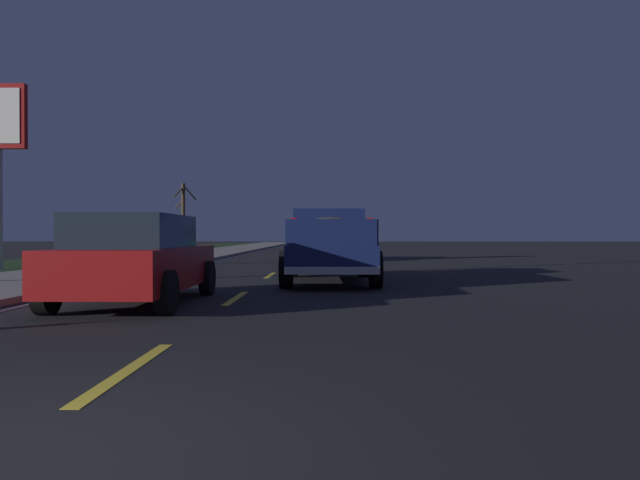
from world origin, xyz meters
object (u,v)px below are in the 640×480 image
(sedan_green, at_px, (329,243))
(sedan_red, at_px, (137,259))
(bare_tree_far, at_px, (183,215))
(pickup_truck, at_px, (329,243))

(sedan_green, bearing_deg, sedan_red, 169.68)
(sedan_green, bearing_deg, bare_tree_far, 35.76)
(sedan_red, xyz_separation_m, bare_tree_far, (32.58, 7.34, 1.80))
(pickup_truck, xyz_separation_m, sedan_red, (-4.92, 3.31, -0.20))
(bare_tree_far, bearing_deg, sedan_green, -144.24)
(pickup_truck, bearing_deg, bare_tree_far, 21.05)
(sedan_green, xyz_separation_m, bare_tree_far, (14.71, 10.59, 1.80))
(sedan_green, bearing_deg, pickup_truck, -179.77)
(pickup_truck, distance_m, sedan_green, 12.95)
(pickup_truck, distance_m, bare_tree_far, 29.68)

